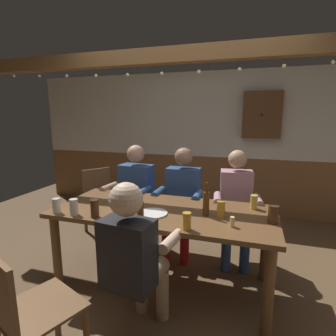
# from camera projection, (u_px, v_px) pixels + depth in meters

# --- Properties ---
(ground_plane) EXTENTS (7.41, 7.41, 0.00)m
(ground_plane) POSITION_uv_depth(u_px,v_px,m) (159.00, 291.00, 2.51)
(ground_plane) COLOR brown
(back_wall_upper) EXTENTS (6.18, 0.12, 1.37)m
(back_wall_upper) POSITION_uv_depth(u_px,v_px,m) (207.00, 115.00, 4.41)
(back_wall_upper) COLOR beige
(back_wall_wainscot) EXTENTS (6.18, 0.12, 0.93)m
(back_wall_wainscot) POSITION_uv_depth(u_px,v_px,m) (205.00, 183.00, 4.63)
(back_wall_wainscot) COLOR brown
(back_wall_wainscot) RESTS_ON ground_plane
(ceiling_beam) EXTENTS (5.56, 0.14, 0.16)m
(ceiling_beam) POSITION_uv_depth(u_px,v_px,m) (181.00, 55.00, 2.75)
(ceiling_beam) COLOR brown
(dining_table) EXTENTS (2.01, 0.88, 0.76)m
(dining_table) POSITION_uv_depth(u_px,v_px,m) (163.00, 219.00, 2.49)
(dining_table) COLOR brown
(dining_table) RESTS_ON ground_plane
(person_0) EXTENTS (0.57, 0.55, 1.26)m
(person_0) POSITION_uv_depth(u_px,v_px,m) (134.00, 191.00, 3.29)
(person_0) COLOR #2D4C84
(person_0) RESTS_ON ground_plane
(person_1) EXTENTS (0.53, 0.49, 1.25)m
(person_1) POSITION_uv_depth(u_px,v_px,m) (182.00, 196.00, 3.11)
(person_1) COLOR #2D4C84
(person_1) RESTS_ON ground_plane
(person_2) EXTENTS (0.51, 0.55, 1.24)m
(person_2) POSITION_uv_depth(u_px,v_px,m) (236.00, 202.00, 2.93)
(person_2) COLOR #B78493
(person_2) RESTS_ON ground_plane
(person_3) EXTENTS (0.52, 0.55, 1.19)m
(person_3) POSITION_uv_depth(u_px,v_px,m) (134.00, 254.00, 1.86)
(person_3) COLOR black
(person_3) RESTS_ON ground_plane
(chair_empty_near_right) EXTENTS (0.57, 0.57, 0.88)m
(chair_empty_near_right) POSITION_uv_depth(u_px,v_px,m) (26.00, 312.00, 1.57)
(chair_empty_near_right) COLOR brown
(chair_empty_near_right) RESTS_ON ground_plane
(chair_empty_near_left) EXTENTS (0.61, 0.61, 0.88)m
(chair_empty_near_left) POSITION_uv_depth(u_px,v_px,m) (101.00, 199.00, 3.71)
(chair_empty_near_left) COLOR brown
(chair_empty_near_left) RESTS_ON ground_plane
(table_candle) EXTENTS (0.04, 0.04, 0.08)m
(table_candle) POSITION_uv_depth(u_px,v_px,m) (232.00, 222.00, 2.08)
(table_candle) COLOR #F9E08C
(table_candle) RESTS_ON dining_table
(plate_0) EXTENTS (0.26, 0.26, 0.01)m
(plate_0) POSITION_uv_depth(u_px,v_px,m) (153.00, 213.00, 2.35)
(plate_0) COLOR white
(plate_0) RESTS_ON dining_table
(bottle_0) EXTENTS (0.06, 0.06, 0.25)m
(bottle_0) POSITION_uv_depth(u_px,v_px,m) (140.00, 211.00, 2.16)
(bottle_0) COLOR #593314
(bottle_0) RESTS_ON dining_table
(bottle_1) EXTENTS (0.06, 0.06, 0.29)m
(bottle_1) POSITION_uv_depth(u_px,v_px,m) (206.00, 202.00, 2.30)
(bottle_1) COLOR #593314
(bottle_1) RESTS_ON dining_table
(pint_glass_0) EXTENTS (0.07, 0.07, 0.13)m
(pint_glass_0) POSITION_uv_depth(u_px,v_px,m) (254.00, 202.00, 2.48)
(pint_glass_0) COLOR #E5C64C
(pint_glass_0) RESTS_ON dining_table
(pint_glass_1) EXTENTS (0.07, 0.07, 0.14)m
(pint_glass_1) POSITION_uv_depth(u_px,v_px,m) (74.00, 207.00, 2.32)
(pint_glass_1) COLOR white
(pint_glass_1) RESTS_ON dining_table
(pint_glass_2) EXTENTS (0.07, 0.07, 0.15)m
(pint_glass_2) POSITION_uv_depth(u_px,v_px,m) (95.00, 208.00, 2.27)
(pint_glass_2) COLOR #4C2D19
(pint_glass_2) RESTS_ON dining_table
(pint_glass_3) EXTENTS (0.08, 0.08, 0.13)m
(pint_glass_3) POSITION_uv_depth(u_px,v_px,m) (135.00, 199.00, 2.55)
(pint_glass_3) COLOR white
(pint_glass_3) RESTS_ON dining_table
(pint_glass_4) EXTENTS (0.07, 0.07, 0.14)m
(pint_glass_4) POSITION_uv_depth(u_px,v_px,m) (221.00, 209.00, 2.27)
(pint_glass_4) COLOR gold
(pint_glass_4) RESTS_ON dining_table
(pint_glass_5) EXTENTS (0.07, 0.07, 0.13)m
(pint_glass_5) POSITION_uv_depth(u_px,v_px,m) (187.00, 221.00, 2.02)
(pint_glass_5) COLOR gold
(pint_glass_5) RESTS_ON dining_table
(pint_glass_6) EXTENTS (0.07, 0.07, 0.13)m
(pint_glass_6) POSITION_uv_depth(u_px,v_px,m) (57.00, 206.00, 2.37)
(pint_glass_6) COLOR white
(pint_glass_6) RESTS_ON dining_table
(pint_glass_7) EXTENTS (0.08, 0.08, 0.15)m
(pint_glass_7) POSITION_uv_depth(u_px,v_px,m) (273.00, 214.00, 2.14)
(pint_glass_7) COLOR #4C2D19
(pint_glass_7) RESTS_ON dining_table
(wall_dart_cabinet) EXTENTS (0.56, 0.15, 0.70)m
(wall_dart_cabinet) POSITION_uv_depth(u_px,v_px,m) (262.00, 115.00, 4.03)
(wall_dart_cabinet) COLOR brown
(string_lights) EXTENTS (4.36, 0.04, 0.10)m
(string_lights) POSITION_uv_depth(u_px,v_px,m) (180.00, 70.00, 2.73)
(string_lights) COLOR #F9EAB2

